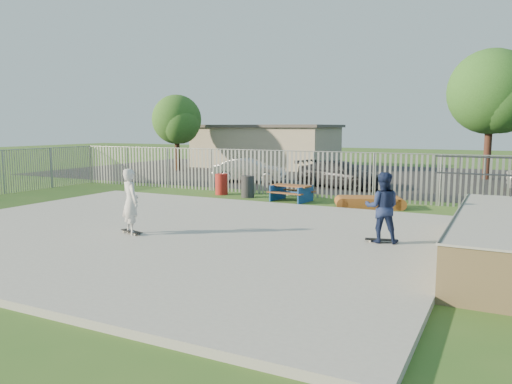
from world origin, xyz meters
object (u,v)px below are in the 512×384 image
at_px(skater_white, 131,201).
at_px(car_silver, 250,171).
at_px(tree_left, 177,120).
at_px(funbox, 370,203).
at_px(trash_bin_red, 222,184).
at_px(skater_navy, 382,207).
at_px(car_dark, 340,174).
at_px(tree_mid, 491,92).
at_px(picnic_table, 291,193).
at_px(trash_bin_grey, 248,187).

bearing_deg(skater_white, car_silver, -48.62).
bearing_deg(tree_left, funbox, -32.12).
bearing_deg(trash_bin_red, skater_navy, -37.88).
height_order(car_dark, tree_left, tree_left).
xyz_separation_m(funbox, tree_mid, (3.48, 13.29, 4.80)).
relative_size(trash_bin_red, skater_white, 0.53).
height_order(trash_bin_red, skater_navy, skater_navy).
distance_m(car_dark, tree_left, 14.19).
bearing_deg(skater_white, picnic_table, -70.91).
bearing_deg(trash_bin_red, trash_bin_grey, -10.88).
xyz_separation_m(car_silver, skater_navy, (9.86, -11.69, 0.37)).
relative_size(funbox, car_dark, 0.52).
height_order(funbox, tree_left, tree_left).
bearing_deg(skater_white, trash_bin_red, -47.65).
height_order(funbox, skater_navy, skater_navy).
xyz_separation_m(car_silver, tree_mid, (11.52, 7.64, 4.35)).
bearing_deg(funbox, tree_left, 125.51).
bearing_deg(skater_white, skater_navy, -134.87).
relative_size(trash_bin_red, tree_left, 0.18).
relative_size(picnic_table, tree_left, 0.33).
distance_m(picnic_table, trash_bin_red, 3.64).
bearing_deg(skater_navy, car_dark, -81.35).
bearing_deg(car_silver, picnic_table, -150.16).
xyz_separation_m(tree_mid, skater_navy, (-1.67, -19.32, -3.97)).
bearing_deg(car_dark, skater_navy, -142.94).
distance_m(trash_bin_red, skater_white, 9.24).
bearing_deg(skater_navy, car_silver, -63.31).
bearing_deg(trash_bin_red, skater_white, -74.70).
relative_size(car_silver, tree_mid, 0.53).
distance_m(car_silver, car_dark, 5.13).
bearing_deg(picnic_table, trash_bin_red, -179.11).
distance_m(trash_bin_red, tree_left, 13.38).
relative_size(funbox, skater_white, 1.33).
bearing_deg(picnic_table, tree_left, 150.36).
distance_m(funbox, skater_navy, 6.36).
distance_m(car_dark, skater_white, 13.82).
distance_m(funbox, tree_mid, 14.55).
height_order(tree_left, tree_mid, tree_mid).
bearing_deg(funbox, car_dark, 95.10).
relative_size(trash_bin_grey, skater_navy, 0.53).
relative_size(car_silver, car_dark, 0.86).
distance_m(funbox, tree_left, 19.27).
bearing_deg(skater_navy, skater_white, 4.64).
bearing_deg(picnic_table, trash_bin_grey, -176.25).
xyz_separation_m(trash_bin_red, trash_bin_grey, (1.49, -0.29, 0.00)).
height_order(skater_navy, skater_white, same).
bearing_deg(tree_mid, car_dark, -129.80).
relative_size(trash_bin_red, tree_mid, 0.13).
distance_m(picnic_table, car_dark, 5.29).
relative_size(funbox, trash_bin_grey, 2.51).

